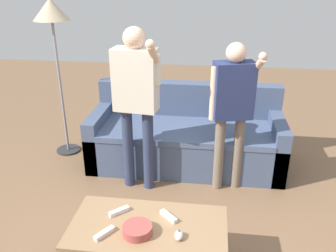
{
  "coord_description": "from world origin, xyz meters",
  "views": [
    {
      "loc": [
        0.24,
        -2.01,
        2.04
      ],
      "look_at": [
        -0.08,
        0.47,
        0.93
      ],
      "focal_mm": 38.2,
      "sensor_mm": 36.0,
      "label": 1
    }
  ],
  "objects_px": {
    "snack_bowl": "(137,230)",
    "game_remote_nunchuk": "(179,235)",
    "game_remote_wand_near": "(104,233)",
    "game_remote_wand_far": "(119,211)",
    "player_right": "(233,102)",
    "player_left": "(136,92)",
    "floor_lamp": "(52,20)",
    "game_remote_wand_spare": "(169,216)",
    "couch": "(186,137)",
    "coffee_table": "(148,232)"
  },
  "relations": [
    {
      "from": "snack_bowl",
      "to": "game_remote_nunchuk",
      "type": "xyz_separation_m",
      "value": [
        0.27,
        -0.01,
        -0.01
      ]
    },
    {
      "from": "snack_bowl",
      "to": "game_remote_wand_near",
      "type": "height_order",
      "value": "snack_bowl"
    },
    {
      "from": "snack_bowl",
      "to": "game_remote_nunchuk",
      "type": "height_order",
      "value": "snack_bowl"
    },
    {
      "from": "snack_bowl",
      "to": "game_remote_wand_far",
      "type": "xyz_separation_m",
      "value": [
        -0.17,
        0.19,
        -0.01
      ]
    },
    {
      "from": "player_right",
      "to": "player_left",
      "type": "bearing_deg",
      "value": -174.15
    },
    {
      "from": "snack_bowl",
      "to": "game_remote_wand_near",
      "type": "relative_size",
      "value": 1.35
    },
    {
      "from": "game_remote_nunchuk",
      "to": "game_remote_wand_near",
      "type": "distance_m",
      "value": 0.49
    },
    {
      "from": "floor_lamp",
      "to": "game_remote_wand_spare",
      "type": "bearing_deg",
      "value": -49.31
    },
    {
      "from": "couch",
      "to": "game_remote_wand_spare",
      "type": "height_order",
      "value": "couch"
    },
    {
      "from": "coffee_table",
      "to": "game_remote_nunchuk",
      "type": "distance_m",
      "value": 0.25
    },
    {
      "from": "game_remote_nunchuk",
      "to": "couch",
      "type": "bearing_deg",
      "value": 92.96
    },
    {
      "from": "couch",
      "to": "coffee_table",
      "type": "relative_size",
      "value": 1.95
    },
    {
      "from": "player_right",
      "to": "player_left",
      "type": "height_order",
      "value": "player_left"
    },
    {
      "from": "floor_lamp",
      "to": "game_remote_wand_far",
      "type": "relative_size",
      "value": 13.02
    },
    {
      "from": "snack_bowl",
      "to": "player_right",
      "type": "height_order",
      "value": "player_right"
    },
    {
      "from": "game_remote_nunchuk",
      "to": "game_remote_wand_far",
      "type": "relative_size",
      "value": 0.65
    },
    {
      "from": "player_right",
      "to": "game_remote_wand_near",
      "type": "height_order",
      "value": "player_right"
    },
    {
      "from": "couch",
      "to": "game_remote_wand_near",
      "type": "bearing_deg",
      "value": -102.06
    },
    {
      "from": "game_remote_wand_near",
      "to": "player_right",
      "type": "bearing_deg",
      "value": 58.12
    },
    {
      "from": "player_right",
      "to": "game_remote_wand_spare",
      "type": "relative_size",
      "value": 10.74
    },
    {
      "from": "snack_bowl",
      "to": "floor_lamp",
      "type": "distance_m",
      "value": 2.48
    },
    {
      "from": "snack_bowl",
      "to": "floor_lamp",
      "type": "xyz_separation_m",
      "value": [
        -1.26,
        1.85,
        1.07
      ]
    },
    {
      "from": "player_right",
      "to": "game_remote_wand_spare",
      "type": "distance_m",
      "value": 1.3
    },
    {
      "from": "coffee_table",
      "to": "game_remote_wand_far",
      "type": "height_order",
      "value": "game_remote_wand_far"
    },
    {
      "from": "snack_bowl",
      "to": "player_right",
      "type": "distance_m",
      "value": 1.52
    },
    {
      "from": "floor_lamp",
      "to": "game_remote_wand_far",
      "type": "bearing_deg",
      "value": -56.92
    },
    {
      "from": "game_remote_wand_near",
      "to": "game_remote_wand_far",
      "type": "bearing_deg",
      "value": 81.0
    },
    {
      "from": "game_remote_wand_far",
      "to": "couch",
      "type": "bearing_deg",
      "value": 77.49
    },
    {
      "from": "couch",
      "to": "player_right",
      "type": "bearing_deg",
      "value": -46.72
    },
    {
      "from": "game_remote_nunchuk",
      "to": "game_remote_wand_spare",
      "type": "distance_m",
      "value": 0.21
    },
    {
      "from": "game_remote_nunchuk",
      "to": "floor_lamp",
      "type": "xyz_separation_m",
      "value": [
        -1.53,
        1.87,
        1.08
      ]
    },
    {
      "from": "coffee_table",
      "to": "game_remote_nunchuk",
      "type": "bearing_deg",
      "value": -23.68
    },
    {
      "from": "snack_bowl",
      "to": "couch",
      "type": "bearing_deg",
      "value": 84.24
    },
    {
      "from": "couch",
      "to": "player_left",
      "type": "bearing_deg",
      "value": -127.03
    },
    {
      "from": "game_remote_nunchuk",
      "to": "game_remote_wand_far",
      "type": "xyz_separation_m",
      "value": [
        -0.45,
        0.2,
        -0.01
      ]
    },
    {
      "from": "game_remote_wand_far",
      "to": "game_remote_wand_spare",
      "type": "xyz_separation_m",
      "value": [
        0.36,
        -0.01,
        -0.0
      ]
    },
    {
      "from": "coffee_table",
      "to": "player_left",
      "type": "bearing_deg",
      "value": 104.92
    },
    {
      "from": "game_remote_wand_near",
      "to": "player_left",
      "type": "bearing_deg",
      "value": 91.69
    },
    {
      "from": "snack_bowl",
      "to": "player_left",
      "type": "bearing_deg",
      "value": 101.5
    },
    {
      "from": "floor_lamp",
      "to": "game_remote_wand_near",
      "type": "bearing_deg",
      "value": -61.15
    },
    {
      "from": "snack_bowl",
      "to": "coffee_table",
      "type": "bearing_deg",
      "value": 57.6
    },
    {
      "from": "player_left",
      "to": "game_remote_wand_spare",
      "type": "bearing_deg",
      "value": -67.47
    },
    {
      "from": "floor_lamp",
      "to": "player_right",
      "type": "xyz_separation_m",
      "value": [
        1.89,
        -0.54,
        -0.63
      ]
    },
    {
      "from": "game_remote_wand_far",
      "to": "floor_lamp",
      "type": "bearing_deg",
      "value": 123.08
    },
    {
      "from": "coffee_table",
      "to": "game_remote_nunchuk",
      "type": "relative_size",
      "value": 12.11
    },
    {
      "from": "snack_bowl",
      "to": "player_left",
      "type": "height_order",
      "value": "player_left"
    },
    {
      "from": "floor_lamp",
      "to": "player_right",
      "type": "height_order",
      "value": "floor_lamp"
    },
    {
      "from": "game_remote_nunchuk",
      "to": "coffee_table",
      "type": "bearing_deg",
      "value": 156.32
    },
    {
      "from": "game_remote_wand_spare",
      "to": "player_right",
      "type": "bearing_deg",
      "value": 68.35
    },
    {
      "from": "couch",
      "to": "game_remote_wand_far",
      "type": "xyz_separation_m",
      "value": [
        -0.35,
        -1.6,
        0.16
      ]
    }
  ]
}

